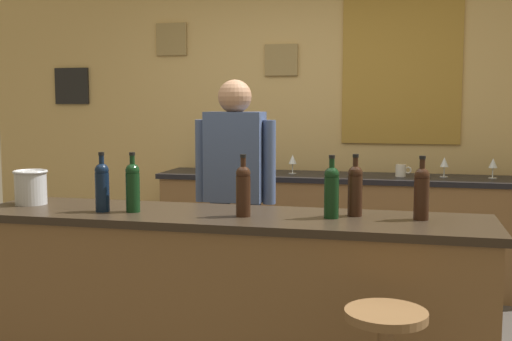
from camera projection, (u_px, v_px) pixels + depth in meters
back_wall at (306, 110)px, 5.47m from camera, size 6.00×0.09×2.80m
bar_counter at (227, 302)px, 3.23m from camera, size 2.62×0.60×0.92m
side_counter at (345, 230)px, 5.12m from camera, size 3.04×0.56×0.90m
bartender at (235, 189)px, 3.98m from camera, size 0.52×0.21×1.62m
wine_bottle_a at (102, 185)px, 3.23m from camera, size 0.07×0.07×0.31m
wine_bottle_b at (133, 185)px, 3.22m from camera, size 0.07×0.07×0.31m
wine_bottle_c at (243, 189)px, 3.09m from camera, size 0.07×0.07×0.31m
wine_bottle_d at (332, 190)px, 3.04m from camera, size 0.07×0.07×0.31m
wine_bottle_e at (355, 189)px, 3.10m from camera, size 0.07×0.07×0.31m
wine_bottle_f at (422, 191)px, 3.00m from camera, size 0.07×0.07×0.31m
ice_bucket at (31, 186)px, 3.47m from camera, size 0.19×0.19×0.19m
wine_glass_a at (233, 159)px, 5.25m from camera, size 0.07×0.07×0.16m
wine_glass_b at (266, 160)px, 5.18m from camera, size 0.07×0.07×0.16m
wine_glass_c at (293, 160)px, 5.18m from camera, size 0.07×0.07×0.16m
wine_glass_d at (444, 163)px, 4.93m from camera, size 0.07×0.07×0.16m
wine_glass_e at (493, 164)px, 4.85m from camera, size 0.07×0.07×0.16m
coffee_mug at (401, 170)px, 4.97m from camera, size 0.13×0.08×0.09m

